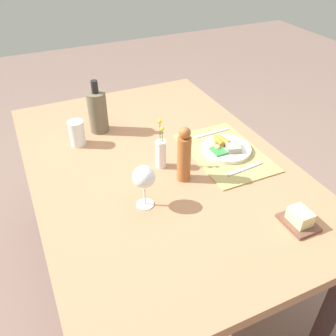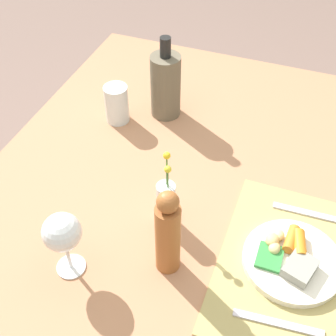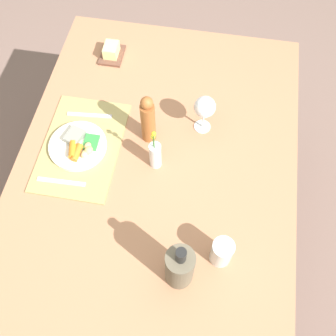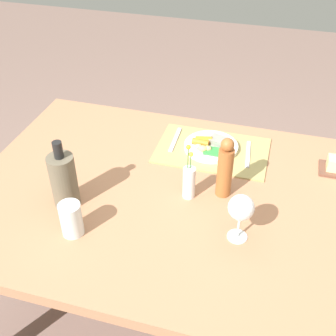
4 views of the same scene
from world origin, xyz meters
name	(u,v)px [view 1 (image 1 of 4)]	position (x,y,z in m)	size (l,w,h in m)	color
ground_plane	(160,268)	(0.00, 0.00, 0.00)	(8.00, 8.00, 0.00)	#7F645B
dining_table	(158,177)	(0.00, 0.00, 0.64)	(1.56, 1.07, 0.72)	#AE7654
placemat	(225,152)	(-0.06, -0.30, 0.72)	(0.46, 0.30, 0.01)	tan
dinner_plate	(225,148)	(-0.05, -0.31, 0.74)	(0.23, 0.23, 0.05)	white
fork	(245,169)	(-0.21, -0.31, 0.73)	(0.02, 0.18, 0.01)	silver
knife	(212,133)	(0.11, -0.33, 0.73)	(0.02, 0.18, 0.01)	silver
pepper_mill	(184,155)	(-0.15, -0.05, 0.83)	(0.05, 0.05, 0.24)	#A15B2C
cooler_bottle	(98,111)	(0.37, 0.15, 0.82)	(0.09, 0.09, 0.26)	#655B48
water_tumbler	(77,135)	(0.29, 0.28, 0.77)	(0.07, 0.07, 0.12)	silver
wine_glass	(144,178)	(-0.23, 0.15, 0.84)	(0.08, 0.08, 0.17)	white
flower_vase	(161,153)	(-0.03, 0.00, 0.79)	(0.05, 0.05, 0.22)	silver
butter_dish	(299,219)	(-0.55, -0.30, 0.74)	(0.13, 0.10, 0.06)	brown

